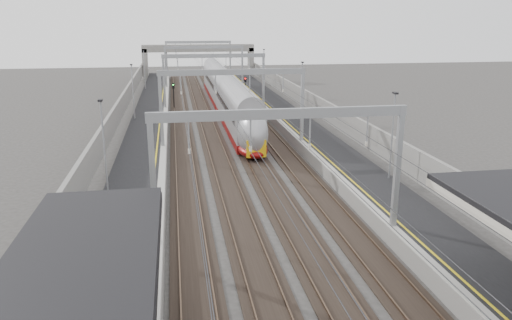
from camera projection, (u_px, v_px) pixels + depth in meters
name	position (u px, v px, depth m)	size (l,w,h in m)	color
platform_left	(145.00, 144.00, 46.80)	(4.00, 120.00, 1.00)	black
platform_right	(310.00, 137.00, 49.30)	(4.00, 120.00, 1.00)	black
tracks	(230.00, 145.00, 48.17)	(11.40, 140.00, 0.20)	black
overhead_line	(222.00, 74.00, 52.79)	(13.00, 140.00, 6.60)	gray
overbridge	(199.00, 53.00, 98.94)	(22.00, 2.20, 6.90)	gray
wall_left	(109.00, 134.00, 46.00)	(0.30, 120.00, 3.20)	gray
wall_right	(342.00, 126.00, 49.49)	(0.30, 120.00, 3.20)	gray
train	(227.00, 98.00, 63.18)	(2.68, 48.82, 4.24)	maroon
signal_green	(173.00, 91.00, 67.43)	(0.32, 0.32, 3.48)	black
signal_red_near	(237.00, 92.00, 66.72)	(0.32, 0.32, 3.48)	black
signal_red_far	(245.00, 84.00, 74.26)	(0.32, 0.32, 3.48)	black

